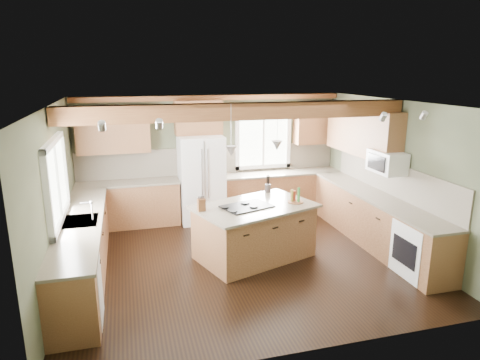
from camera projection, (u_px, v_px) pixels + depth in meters
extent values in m
plane|color=black|center=(243.00, 260.00, 7.17)|extent=(5.60, 5.60, 0.00)
plane|color=silver|center=(243.00, 103.00, 6.52)|extent=(5.60, 5.60, 0.00)
plane|color=#3F4631|center=(212.00, 156.00, 9.18)|extent=(5.60, 0.00, 5.60)
plane|color=#3F4631|center=(55.00, 199.00, 6.14)|extent=(0.00, 5.00, 5.00)
plane|color=#3F4631|center=(395.00, 174.00, 7.56)|extent=(0.00, 5.00, 5.00)
cube|color=brown|center=(241.00, 111.00, 6.63)|extent=(5.55, 0.26, 0.26)
cube|color=brown|center=(212.00, 98.00, 8.78)|extent=(5.55, 0.20, 0.10)
cube|color=brown|center=(212.00, 160.00, 9.19)|extent=(5.58, 0.03, 0.58)
cube|color=brown|center=(392.00, 179.00, 7.62)|extent=(0.03, 3.70, 0.58)
cube|color=#5C3219|center=(129.00, 205.00, 8.67)|extent=(2.02, 0.60, 0.88)
cube|color=#50463A|center=(127.00, 183.00, 8.55)|extent=(2.06, 0.64, 0.04)
cube|color=#5C3219|center=(281.00, 193.00, 9.50)|extent=(2.62, 0.60, 0.88)
cube|color=#50463A|center=(281.00, 173.00, 9.38)|extent=(2.66, 0.64, 0.04)
cube|color=#5C3219|center=(83.00, 250.00, 6.48)|extent=(0.60, 3.70, 0.88)
cube|color=#50463A|center=(80.00, 222.00, 6.36)|extent=(0.64, 3.74, 0.04)
cube|color=#5C3219|center=(375.00, 221.00, 7.74)|extent=(0.60, 3.70, 0.88)
cube|color=#50463A|center=(377.00, 197.00, 7.63)|extent=(0.64, 3.74, 0.04)
cube|color=#5C3219|center=(113.00, 130.00, 8.35)|extent=(1.40, 0.35, 0.90)
cube|color=#5C3219|center=(198.00, 117.00, 8.73)|extent=(0.96, 0.35, 0.70)
cube|color=#5C3219|center=(362.00, 131.00, 8.19)|extent=(0.35, 2.20, 0.90)
cube|color=#5C3219|center=(315.00, 123.00, 9.44)|extent=(0.90, 0.35, 0.90)
cube|color=white|center=(55.00, 181.00, 6.13)|extent=(0.04, 1.60, 1.05)
cube|color=white|center=(263.00, 142.00, 9.39)|extent=(1.10, 0.04, 1.00)
cube|color=#262628|center=(80.00, 222.00, 6.36)|extent=(0.50, 0.65, 0.03)
cylinder|color=#B2B2B7|center=(92.00, 211.00, 6.37)|extent=(0.02, 0.02, 0.28)
cube|color=white|center=(75.00, 293.00, 5.27)|extent=(0.60, 0.60, 0.84)
cube|color=white|center=(421.00, 250.00, 6.53)|extent=(0.60, 0.72, 0.84)
cube|color=white|center=(387.00, 162.00, 7.39)|extent=(0.40, 0.70, 0.38)
cone|color=#B2B2B7|center=(231.00, 151.00, 6.59)|extent=(0.18, 0.18, 0.16)
cone|color=#B2B2B7|center=(277.00, 145.00, 7.08)|extent=(0.18, 0.18, 0.16)
cube|color=white|center=(201.00, 179.00, 8.85)|extent=(0.90, 0.74, 1.80)
cube|color=olive|center=(254.00, 232.00, 7.20)|extent=(2.07, 1.63, 0.88)
cube|color=#50463A|center=(254.00, 206.00, 7.08)|extent=(2.22, 1.79, 0.04)
cube|color=black|center=(247.00, 206.00, 6.99)|extent=(0.91, 0.75, 0.02)
cube|color=brown|center=(201.00, 205.00, 6.77)|extent=(0.13, 0.10, 0.20)
cylinder|color=#483F39|center=(268.00, 188.00, 7.82)|extent=(0.14, 0.14, 0.15)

